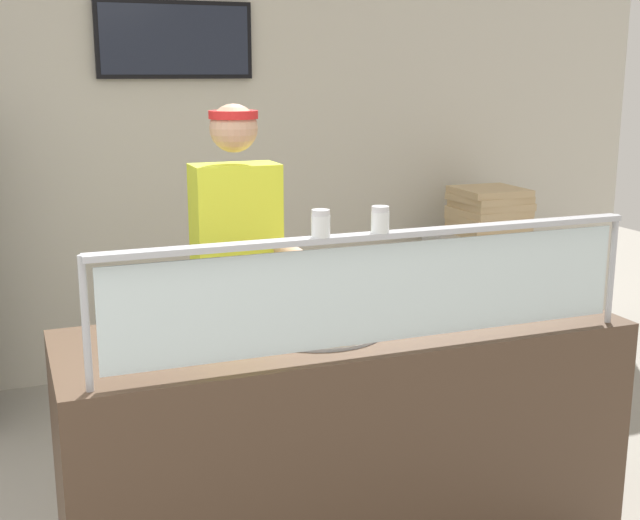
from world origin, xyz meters
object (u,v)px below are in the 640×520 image
object	(u,v)px
pizza_server	(332,320)
worker_figure	(238,274)
pepper_flake_shaker	(380,221)
pizza_tray	(318,326)
parmesan_shaker	(321,225)
pizza_box_stack	(489,211)

from	to	relation	value
pizza_server	worker_figure	size ratio (longest dim) A/B	0.16
pizza_server	pepper_flake_shaker	bearing A→B (deg)	-81.61
pizza_tray	pepper_flake_shaker	bearing A→B (deg)	-71.78
parmesan_shaker	pizza_box_stack	distance (m)	3.04
pizza_tray	worker_figure	distance (m)	0.75
pizza_server	pizza_tray	bearing A→B (deg)	155.72
pizza_server	parmesan_shaker	xyz separation A→B (m)	(-0.16, -0.29, 0.42)
pizza_server	pizza_box_stack	distance (m)	2.69
pizza_tray	pepper_flake_shaker	distance (m)	0.55
pizza_tray	pepper_flake_shaker	xyz separation A→B (m)	(0.10, -0.31, 0.44)
pizza_server	pizza_box_stack	world-z (taller)	pizza_box_stack
pizza_server	pepper_flake_shaker	distance (m)	0.51
pizza_server	worker_figure	world-z (taller)	worker_figure
worker_figure	pizza_box_stack	world-z (taller)	worker_figure
worker_figure	pizza_tray	bearing A→B (deg)	-82.18
parmesan_shaker	pepper_flake_shaker	xyz separation A→B (m)	(0.21, 0.00, -0.00)
parmesan_shaker	worker_figure	world-z (taller)	worker_figure
pizza_tray	parmesan_shaker	size ratio (longest dim) A/B	5.65
pizza_tray	parmesan_shaker	distance (m)	0.55
pizza_server	worker_figure	bearing A→B (deg)	99.22
pepper_flake_shaker	pizza_box_stack	xyz separation A→B (m)	(1.85, 2.19, -0.42)
pepper_flake_shaker	pizza_server	bearing A→B (deg)	100.37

